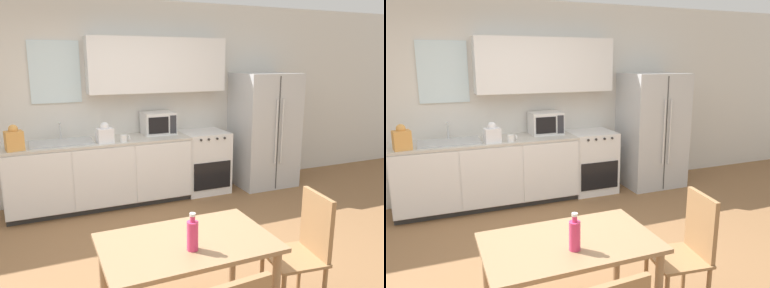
# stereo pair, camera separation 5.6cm
# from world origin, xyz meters

# --- Properties ---
(ground_plane) EXTENTS (12.00, 12.00, 0.00)m
(ground_plane) POSITION_xyz_m (0.00, 0.00, 0.00)
(ground_plane) COLOR olive
(wall_back) EXTENTS (12.00, 0.38, 2.70)m
(wall_back) POSITION_xyz_m (0.11, 2.20, 1.44)
(wall_back) COLOR silver
(wall_back) RESTS_ON ground_plane
(kitchen_counter) EXTENTS (2.34, 0.66, 0.89)m
(kitchen_counter) POSITION_xyz_m (-0.24, 1.89, 0.45)
(kitchen_counter) COLOR #333333
(kitchen_counter) RESTS_ON ground_plane
(oven_range) EXTENTS (0.64, 0.63, 0.89)m
(oven_range) POSITION_xyz_m (1.25, 1.90, 0.44)
(oven_range) COLOR white
(oven_range) RESTS_ON ground_plane
(refrigerator) EXTENTS (0.88, 0.78, 1.71)m
(refrigerator) POSITION_xyz_m (2.24, 1.84, 0.86)
(refrigerator) COLOR silver
(refrigerator) RESTS_ON ground_plane
(kitchen_sink) EXTENTS (0.75, 0.46, 0.23)m
(kitchen_sink) POSITION_xyz_m (-0.70, 1.89, 0.90)
(kitchen_sink) COLOR #B7BABC
(kitchen_sink) RESTS_ON kitchen_counter
(microwave) EXTENTS (0.43, 0.37, 0.31)m
(microwave) POSITION_xyz_m (0.59, 2.00, 1.04)
(microwave) COLOR silver
(microwave) RESTS_ON kitchen_counter
(coffee_mug) EXTENTS (0.12, 0.09, 0.09)m
(coffee_mug) POSITION_xyz_m (0.04, 1.67, 0.93)
(coffee_mug) COLOR white
(coffee_mug) RESTS_ON kitchen_counter
(grocery_bag_0) EXTENTS (0.22, 0.20, 0.30)m
(grocery_bag_0) POSITION_xyz_m (-1.22, 1.69, 1.02)
(grocery_bag_0) COLOR #DB994C
(grocery_bag_0) RESTS_ON kitchen_counter
(grocery_bag_1) EXTENTS (0.21, 0.18, 0.26)m
(grocery_bag_1) POSITION_xyz_m (-0.19, 1.72, 1.00)
(grocery_bag_1) COLOR white
(grocery_bag_1) RESTS_ON kitchen_counter
(dining_table) EXTENTS (1.15, 0.71, 0.73)m
(dining_table) POSITION_xyz_m (-0.11, -0.82, 0.62)
(dining_table) COLOR #997551
(dining_table) RESTS_ON ground_plane
(dining_chair_side) EXTENTS (0.45, 0.45, 0.93)m
(dining_chair_side) POSITION_xyz_m (0.84, -0.87, 0.54)
(dining_chair_side) COLOR #997047
(dining_chair_side) RESTS_ON ground_plane
(drink_bottle) EXTENTS (0.07, 0.07, 0.25)m
(drink_bottle) POSITION_xyz_m (-0.13, -0.94, 0.83)
(drink_bottle) COLOR #DB386B
(drink_bottle) RESTS_ON dining_table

